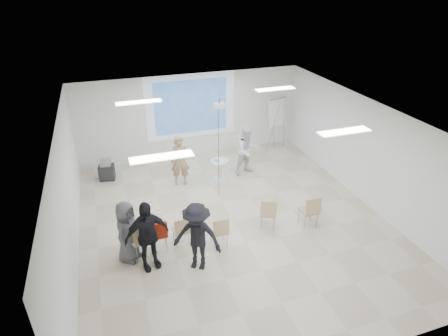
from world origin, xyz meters
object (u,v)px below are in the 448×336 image
object	(u,v)px
chair_left_mid	(158,233)
chair_right_far	(311,209)
audience_outer	(127,229)
av_cart	(107,170)
chair_center	(220,230)
flipchart_easel	(277,112)
pedestal_table	(219,169)
chair_far_left	(141,237)
chair_left_inner	(181,229)
chair_right_inner	(268,212)
player_right	(247,148)
audience_mid	(197,233)
audience_left	(147,231)
laptop	(180,229)
player_left	(180,158)

from	to	relation	value
chair_left_mid	chair_right_far	distance (m)	3.96
audience_outer	av_cart	world-z (taller)	audience_outer
chair_center	flipchart_easel	bearing A→B (deg)	51.89
pedestal_table	chair_far_left	xyz separation A→B (m)	(-2.89, -3.02, 0.20)
chair_left_inner	chair_right_inner	bearing A→B (deg)	-4.90
player_right	chair_center	bearing A→B (deg)	-133.06
chair_right_inner	audience_mid	xyz separation A→B (m)	(-2.12, -0.84, 0.44)
audience_left	audience_mid	bearing A→B (deg)	-32.57
audience_mid	flipchart_easel	xyz separation A→B (m)	(4.45, 5.31, 0.53)
player_right	audience_mid	distance (m)	4.76
chair_left_inner	laptop	xyz separation A→B (m)	(-0.00, 0.09, -0.04)
laptop	player_left	bearing A→B (deg)	-106.63
chair_right_far	audience_mid	distance (m)	3.26
chair_right_far	audience_outer	bearing A→B (deg)	179.52
chair_center	chair_right_inner	bearing A→B (deg)	12.53
laptop	audience_mid	xyz separation A→B (m)	(0.19, -0.97, 0.53)
player_right	laptop	distance (m)	4.17
player_right	chair_left_mid	world-z (taller)	player_right
chair_right_inner	chair_right_far	distance (m)	1.11
av_cart	chair_far_left	bearing A→B (deg)	-72.69
audience_left	chair_right_far	bearing A→B (deg)	-11.08
audience_outer	flipchart_easel	xyz separation A→B (m)	(5.90, 4.54, 0.62)
laptop	audience_outer	xyz separation A→B (m)	(-1.27, -0.19, 0.44)
laptop	audience_mid	size ratio (longest dim) A/B	0.15
player_right	chair_right_inner	distance (m)	3.15
flipchart_easel	av_cart	xyz separation A→B (m)	(-6.21, -0.41, -1.16)
chair_right_inner	chair_left_mid	bearing A→B (deg)	-155.00
audience_mid	flipchart_easel	bearing A→B (deg)	81.59
audience_outer	chair_left_mid	bearing A→B (deg)	-51.70
player_left	chair_right_inner	bearing A→B (deg)	-54.75
chair_right_far	audience_outer	xyz separation A→B (m)	(-4.64, 0.24, 0.32)
player_left	audience_mid	bearing A→B (deg)	-90.18
laptop	flipchart_easel	size ratio (longest dim) A/B	0.15
pedestal_table	player_right	world-z (taller)	player_right
chair_far_left	player_right	bearing A→B (deg)	18.52
chair_far_left	chair_right_far	size ratio (longest dim) A/B	1.07
chair_left_inner	av_cart	xyz separation A→B (m)	(-1.58, 4.02, -0.14)
chair_center	av_cart	xyz separation A→B (m)	(-2.46, 4.38, -0.18)
pedestal_table	chair_right_inner	bearing A→B (deg)	-82.06
audience_left	flipchart_easel	bearing A→B (deg)	28.60
chair_right_far	av_cart	xyz separation A→B (m)	(-4.95, 4.37, -0.22)
av_cart	audience_left	bearing A→B (deg)	-71.80
chair_far_left	audience_left	size ratio (longest dim) A/B	0.50
chair_left_inner	audience_left	world-z (taller)	audience_left
laptop	av_cart	size ratio (longest dim) A/B	0.41
player_left	av_cart	bearing A→B (deg)	162.15
player_left	chair_left_mid	size ratio (longest dim) A/B	1.93
laptop	av_cart	world-z (taller)	av_cart
chair_center	audience_outer	distance (m)	2.19
chair_left_mid	av_cart	distance (m)	4.22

